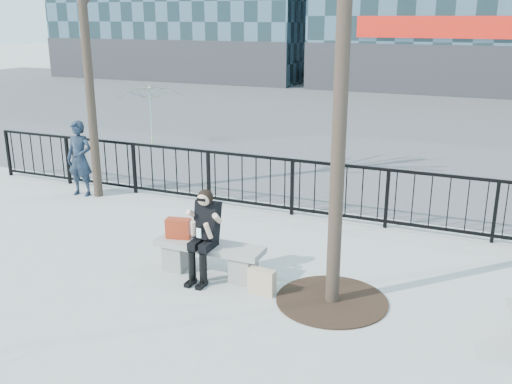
% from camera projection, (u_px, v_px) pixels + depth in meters
% --- Properties ---
extents(ground, '(120.00, 120.00, 0.00)m').
position_uv_depth(ground, '(210.00, 274.00, 8.47)').
color(ground, '#9FA09A').
rests_on(ground, ground).
extents(street_surface, '(60.00, 23.00, 0.01)m').
position_uv_depth(street_surface, '(395.00, 117.00, 21.62)').
color(street_surface, '#474747').
rests_on(street_surface, ground).
extents(railing, '(14.00, 0.06, 1.10)m').
position_uv_depth(railing, '(282.00, 186.00, 10.93)').
color(railing, black).
rests_on(railing, ground).
extents(tree_grate, '(1.50, 1.50, 0.02)m').
position_uv_depth(tree_grate, '(332.00, 300.00, 7.65)').
color(tree_grate, black).
rests_on(tree_grate, ground).
extents(bench_main, '(1.65, 0.46, 0.49)m').
position_uv_depth(bench_main, '(210.00, 255.00, 8.38)').
color(bench_main, slate).
rests_on(bench_main, ground).
extents(seated_woman, '(0.50, 0.64, 1.34)m').
position_uv_depth(seated_woman, '(204.00, 236.00, 8.13)').
color(seated_woman, black).
rests_on(seated_woman, ground).
extents(handbag, '(0.39, 0.25, 0.30)m').
position_uv_depth(handbag, '(178.00, 228.00, 8.49)').
color(handbag, '#9C2B13').
rests_on(handbag, bench_main).
extents(shopping_bag, '(0.39, 0.18, 0.36)m').
position_uv_depth(shopping_bag, '(262.00, 281.00, 7.82)').
color(shopping_bag, beige).
rests_on(shopping_bag, ground).
extents(standing_man, '(0.62, 0.44, 1.60)m').
position_uv_depth(standing_man, '(80.00, 159.00, 12.01)').
color(standing_man, black).
rests_on(standing_man, ground).
extents(vendor_umbrella, '(2.30, 2.33, 1.81)m').
position_uv_depth(vendor_umbrella, '(150.00, 116.00, 16.60)').
color(vendor_umbrella, yellow).
rests_on(vendor_umbrella, ground).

